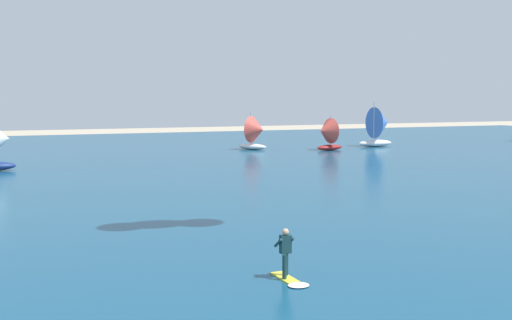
{
  "coord_description": "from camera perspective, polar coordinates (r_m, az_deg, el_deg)",
  "views": [
    {
      "loc": [
        -7.76,
        -3.44,
        6.15
      ],
      "look_at": [
        0.12,
        17.36,
        3.83
      ],
      "focal_mm": 44.86,
      "sensor_mm": 36.0,
      "label": 1
    }
  ],
  "objects": [
    {
      "name": "sailboat_outermost",
      "position": [
        74.5,
        11.0,
        2.98
      ],
      "size": [
        4.33,
        3.66,
        5.08
      ],
      "color": "white",
      "rests_on": "ocean"
    },
    {
      "name": "ocean",
      "position": [
        53.79,
        -12.31,
        -0.7
      ],
      "size": [
        160.0,
        90.0,
        0.1
      ],
      "primitive_type": "cube",
      "color": "navy",
      "rests_on": "ground"
    },
    {
      "name": "kitesurfer",
      "position": [
        21.04,
        2.87,
        -9.06
      ],
      "size": [
        0.73,
        1.98,
        1.67
      ],
      "color": "yellow",
      "rests_on": "ocean"
    },
    {
      "name": "sailboat_far_left",
      "position": [
        68.82,
        0.02,
        2.46
      ],
      "size": [
        3.47,
        3.65,
        4.06
      ],
      "color": "white",
      "rests_on": "ocean"
    },
    {
      "name": "sailboat_anchored_offshore",
      "position": [
        68.41,
        6.3,
        2.33
      ],
      "size": [
        3.42,
        2.97,
        3.87
      ],
      "color": "maroon",
      "rests_on": "ocean"
    }
  ]
}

